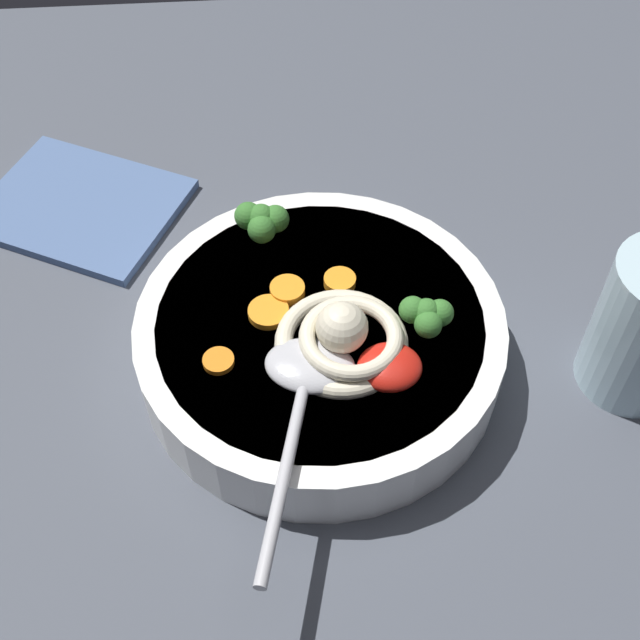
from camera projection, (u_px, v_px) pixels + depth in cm
name	position (u px, v px, depth cm)	size (l,w,h in cm)	color
table_slab	(306.00, 362.00, 63.58)	(97.78, 97.78, 3.69)	#474C56
soup_bowl	(320.00, 340.00, 59.48)	(26.00, 26.00, 4.75)	white
noodle_pile	(344.00, 338.00, 55.15)	(9.90, 9.70, 3.98)	beige
soup_spoon	(305.00, 383.00, 53.39)	(7.46, 17.51, 1.60)	#B7B7BC
chili_sauce_dollop	(390.00, 367.00, 54.00)	(4.26, 3.83, 1.92)	red
broccoli_floret_far	(262.00, 221.00, 60.95)	(4.05, 3.49, 3.20)	#7A9E60
broccoli_floret_center	(427.00, 315.00, 55.61)	(3.68, 3.17, 2.91)	#7A9E60
carrot_slice_extra_a	(287.00, 290.00, 58.89)	(2.49, 2.49, 0.77)	orange
carrot_slice_left	(268.00, 312.00, 57.78)	(2.86, 2.86, 0.55)	orange
carrot_slice_rear	(340.00, 281.00, 59.49)	(2.30, 2.30, 0.69)	orange
carrot_slice_beside_chili	(218.00, 361.00, 55.23)	(2.12, 2.12, 0.44)	orange
folded_napkin	(81.00, 206.00, 71.11)	(16.01, 12.78, 0.80)	#4C6693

